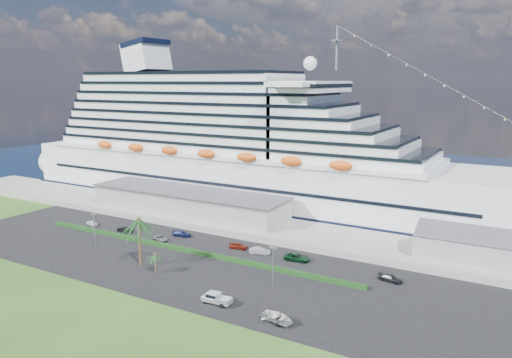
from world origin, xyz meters
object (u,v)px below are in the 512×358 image
Objects in this scene: cruise_ship at (241,152)px; pickup_truck at (216,298)px; parked_car_3 at (182,234)px; boat_trailer at (277,317)px.

cruise_ship reaches higher than pickup_truck.
parked_car_3 is 0.75× the size of boat_trailer.
pickup_truck is (36.05, -67.18, -15.49)m from cruise_ship.
cruise_ship is at bearing 118.22° from pickup_truck.
parked_car_3 is at bearing -80.87° from cruise_ship.
cruise_ship is 77.80m from pickup_truck.
parked_car_3 is 51.57m from boat_trailer.
parked_car_3 is (6.31, -39.25, -15.86)m from cruise_ship.
pickup_truck is at bearing -61.78° from cruise_ship.
cruise_ship is 29.07× the size of boat_trailer.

